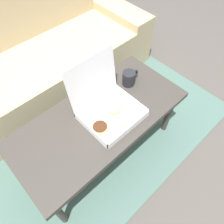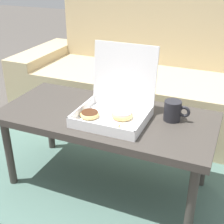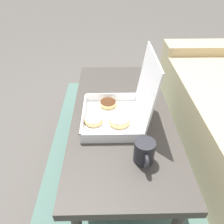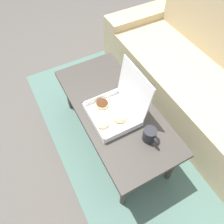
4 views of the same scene
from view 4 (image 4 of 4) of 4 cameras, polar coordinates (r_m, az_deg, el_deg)
ground_plane at (r=2.06m, az=3.40°, el=-5.58°), size 12.00×12.00×0.00m
area_rug at (r=2.17m, az=10.28°, el=-2.20°), size 2.33×1.84×0.01m
couch at (r=2.21m, az=22.48°, el=7.65°), size 2.21×0.81×0.97m
coffee_table at (r=1.67m, az=0.71°, el=0.18°), size 1.16×0.54×0.47m
pastry_box at (r=1.55m, az=1.19°, el=0.97°), size 0.35×0.35×0.36m
coffee_mug at (r=1.46m, az=9.86°, el=-5.97°), size 0.13×0.09×0.11m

